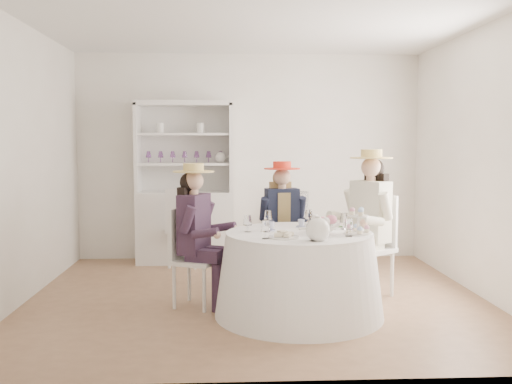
{
  "coord_description": "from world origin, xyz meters",
  "views": [
    {
      "loc": [
        -0.28,
        -5.56,
        1.55
      ],
      "look_at": [
        0.0,
        0.1,
        1.05
      ],
      "focal_mm": 40.0,
      "sensor_mm": 36.0,
      "label": 1
    }
  ],
  "objects": [
    {
      "name": "cupcake_stand",
      "position": [
        0.85,
        -0.7,
        0.83
      ],
      "size": [
        0.24,
        0.24,
        0.22
      ],
      "rotation": [
        0.0,
        0.0,
        0.1
      ],
      "color": "white",
      "rests_on": "tea_table"
    },
    {
      "name": "flower_bowl",
      "position": [
        0.55,
        -0.58,
        0.78
      ],
      "size": [
        0.27,
        0.27,
        0.05
      ],
      "primitive_type": "imported",
      "rotation": [
        0.0,
        0.0,
        -0.39
      ],
      "color": "white",
      "rests_on": "tea_table"
    },
    {
      "name": "sandwich_plate",
      "position": [
        0.18,
        -0.87,
        0.76
      ],
      "size": [
        0.26,
        0.26,
        0.06
      ],
      "rotation": [
        0.0,
        0.0,
        -0.0
      ],
      "color": "white",
      "rests_on": "tea_table"
    },
    {
      "name": "hatbox",
      "position": [
        0.62,
        1.75,
        0.76
      ],
      "size": [
        0.32,
        0.32,
        0.28
      ],
      "primitive_type": "cylinder",
      "rotation": [
        0.0,
        0.0,
        0.13
      ],
      "color": "black",
      "rests_on": "side_table"
    },
    {
      "name": "flower_arrangement",
      "position": [
        0.57,
        -0.64,
        0.85
      ],
      "size": [
        0.21,
        0.21,
        0.08
      ],
      "rotation": [
        0.0,
        0.0,
        -0.02
      ],
      "color": "pink",
      "rests_on": "tea_table"
    },
    {
      "name": "wall_left",
      "position": [
        -2.25,
        0.0,
        1.35
      ],
      "size": [
        0.0,
        4.5,
        4.5
      ],
      "primitive_type": "plane",
      "rotation": [
        1.57,
        0.0,
        1.57
      ],
      "color": "silver",
      "rests_on": "ground"
    },
    {
      "name": "guest_left",
      "position": [
        -0.58,
        -0.27,
        0.76
      ],
      "size": [
        0.57,
        0.51,
        1.35
      ],
      "rotation": [
        0.0,
        0.0,
        1.17
      ],
      "color": "silver",
      "rests_on": "ground"
    },
    {
      "name": "teacup_b",
      "position": [
        0.41,
        -0.28,
        0.78
      ],
      "size": [
        0.09,
        0.09,
        0.06
      ],
      "primitive_type": "imported",
      "rotation": [
        0.0,
        0.0,
        -0.42
      ],
      "color": "white",
      "rests_on": "tea_table"
    },
    {
      "name": "wall_back",
      "position": [
        0.0,
        2.0,
        1.35
      ],
      "size": [
        4.5,
        0.0,
        4.5
      ],
      "primitive_type": "plane",
      "rotation": [
        1.57,
        0.0,
        0.0
      ],
      "color": "silver",
      "rests_on": "ground"
    },
    {
      "name": "hutch",
      "position": [
        -0.83,
        1.77,
        0.73
      ],
      "size": [
        1.38,
        0.87,
        2.06
      ],
      "rotation": [
        0.0,
        0.0,
        0.36
      ],
      "color": "silver",
      "rests_on": "ground"
    },
    {
      "name": "table_teapot",
      "position": [
        0.45,
        -1.01,
        0.84
      ],
      "size": [
        0.28,
        0.2,
        0.21
      ],
      "rotation": [
        0.0,
        0.0,
        -0.03
      ],
      "color": "white",
      "rests_on": "tea_table"
    },
    {
      "name": "guest_mid",
      "position": [
        0.29,
        0.4,
        0.76
      ],
      "size": [
        0.5,
        0.52,
        1.34
      ],
      "rotation": [
        0.0,
        0.0,
        0.15
      ],
      "color": "silver",
      "rests_on": "ground"
    },
    {
      "name": "tea_table",
      "position": [
        0.35,
        -0.58,
        0.37
      ],
      "size": [
        1.5,
        1.5,
        0.75
      ],
      "rotation": [
        0.0,
        0.0,
        -0.29
      ],
      "color": "white",
      "rests_on": "ground"
    },
    {
      "name": "guest_right",
      "position": [
        1.12,
        0.02,
        0.83
      ],
      "size": [
        0.63,
        0.6,
        1.48
      ],
      "rotation": [
        0.0,
        0.0,
        -0.94
      ],
      "color": "silver",
      "rests_on": "ground"
    },
    {
      "name": "spare_chair",
      "position": [
        -0.83,
        1.44,
        0.52
      ],
      "size": [
        0.47,
        0.47,
        0.98
      ],
      "rotation": [
        0.0,
        0.0,
        2.94
      ],
      "color": "silver",
      "rests_on": "ground"
    },
    {
      "name": "wall_right",
      "position": [
        2.25,
        0.0,
        1.35
      ],
      "size": [
        0.0,
        4.5,
        4.5
      ],
      "primitive_type": "plane",
      "rotation": [
        1.57,
        0.0,
        -1.57
      ],
      "color": "silver",
      "rests_on": "ground"
    },
    {
      "name": "side_table",
      "position": [
        0.62,
        1.75,
        0.31
      ],
      "size": [
        0.48,
        0.48,
        0.62
      ],
      "primitive_type": "cube",
      "rotation": [
        0.0,
        0.0,
        0.21
      ],
      "color": "silver",
      "rests_on": "ground"
    },
    {
      "name": "ceiling",
      "position": [
        0.0,
        0.0,
        2.7
      ],
      "size": [
        4.5,
        4.5,
        0.0
      ],
      "primitive_type": "plane",
      "rotation": [
        3.14,
        0.0,
        0.0
      ],
      "color": "white",
      "rests_on": "wall_back"
    },
    {
      "name": "wall_front",
      "position": [
        0.0,
        -2.0,
        1.35
      ],
      "size": [
        4.5,
        0.0,
        4.5
      ],
      "primitive_type": "plane",
      "rotation": [
        -1.57,
        0.0,
        0.0
      ],
      "color": "silver",
      "rests_on": "ground"
    },
    {
      "name": "stemware_set",
      "position": [
        0.35,
        -0.58,
        0.82
      ],
      "size": [
        0.97,
        0.97,
        0.15
      ],
      "color": "white",
      "rests_on": "tea_table"
    },
    {
      "name": "teacup_c",
      "position": [
        0.56,
        -0.4,
        0.79
      ],
      "size": [
        0.12,
        0.12,
        0.07
      ],
      "primitive_type": "imported",
      "rotation": [
        0.0,
        0.0,
        -0.34
      ],
      "color": "white",
      "rests_on": "tea_table"
    },
    {
      "name": "teacup_a",
      "position": [
        0.09,
        -0.48,
        0.79
      ],
      "size": [
        0.1,
        0.1,
        0.08
      ],
      "primitive_type": "imported",
      "rotation": [
        0.0,
        0.0,
        0.01
      ],
      "color": "white",
      "rests_on": "tea_table"
    },
    {
      "name": "ground",
      "position": [
        0.0,
        0.0,
        0.0
      ],
      "size": [
        4.5,
        4.5,
        0.0
      ],
      "primitive_type": "plane",
      "color": "#856142",
      "rests_on": "ground"
    }
  ]
}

